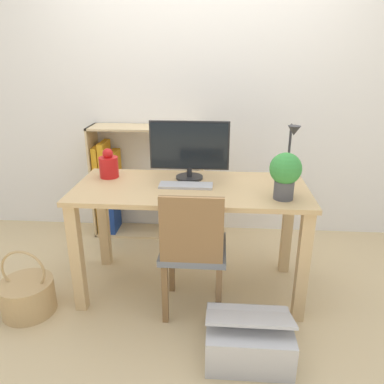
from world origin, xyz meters
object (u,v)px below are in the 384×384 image
(desk_lamp, at_px, (291,148))
(bookshelf, at_px, (128,185))
(monitor, at_px, (189,148))
(potted_plant, at_px, (285,173))
(basket, at_px, (28,295))
(vase, at_px, (109,165))
(chair, at_px, (193,248))
(storage_box, at_px, (249,339))
(keyboard, at_px, (186,185))

(desk_lamp, relative_size, bookshelf, 0.39)
(monitor, bearing_deg, potted_plant, -29.73)
(potted_plant, distance_m, basket, 1.78)
(vase, xyz_separation_m, potted_plant, (1.13, -0.32, 0.08))
(chair, height_order, basket, chair)
(potted_plant, distance_m, storage_box, 0.95)
(monitor, bearing_deg, vase, -178.70)
(vase, relative_size, desk_lamp, 0.53)
(keyboard, bearing_deg, monitor, 86.93)
(vase, bearing_deg, bookshelf, 94.59)
(desk_lamp, height_order, potted_plant, desk_lamp)
(chair, bearing_deg, basket, 177.33)
(keyboard, relative_size, desk_lamp, 0.89)
(chair, bearing_deg, potted_plant, 4.24)
(potted_plant, height_order, storage_box, potted_plant)
(chair, relative_size, bookshelf, 0.86)
(chair, height_order, storage_box, chair)
(keyboard, xyz_separation_m, storage_box, (0.39, -0.61, -0.66))
(monitor, distance_m, potted_plant, 0.67)
(monitor, bearing_deg, basket, -153.65)
(desk_lamp, relative_size, chair, 0.45)
(potted_plant, bearing_deg, monitor, 150.27)
(vase, distance_m, chair, 0.83)
(monitor, bearing_deg, keyboard, -93.07)
(keyboard, bearing_deg, desk_lamp, 11.19)
(monitor, relative_size, vase, 2.62)
(vase, distance_m, bookshelf, 0.79)
(monitor, xyz_separation_m, potted_plant, (0.58, -0.33, -0.05))
(monitor, distance_m, vase, 0.57)
(potted_plant, xyz_separation_m, storage_box, (-0.20, -0.45, -0.81))
(chair, bearing_deg, vase, 139.29)
(keyboard, bearing_deg, vase, 164.03)
(potted_plant, height_order, basket, potted_plant)
(bookshelf, bearing_deg, basket, -108.52)
(keyboard, relative_size, potted_plant, 1.24)
(bookshelf, bearing_deg, vase, -85.41)
(keyboard, distance_m, basket, 1.23)
(keyboard, xyz_separation_m, chair, (0.06, -0.26, -0.31))
(bookshelf, xyz_separation_m, basket, (-0.39, -1.17, -0.34))
(desk_lamp, bearing_deg, potted_plant, -104.45)
(monitor, xyz_separation_m, keyboard, (-0.01, -0.17, -0.21))
(basket, bearing_deg, chair, 3.62)
(storage_box, bearing_deg, potted_plant, 66.29)
(vase, relative_size, basket, 0.46)
(basket, bearing_deg, storage_box, -11.49)
(vase, distance_m, potted_plant, 1.18)
(keyboard, bearing_deg, chair, -76.16)
(desk_lamp, height_order, chair, desk_lamp)
(vase, xyz_separation_m, chair, (0.61, -0.42, -0.38))
(chair, distance_m, basket, 1.11)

